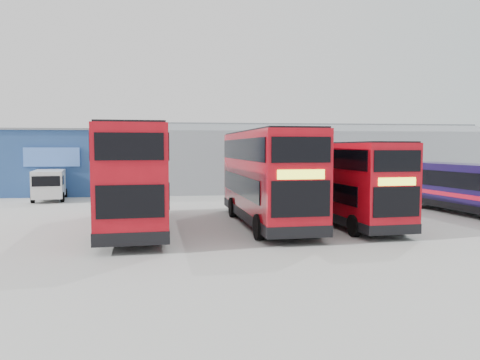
# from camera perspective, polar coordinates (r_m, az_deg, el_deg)

# --- Properties ---
(ground_plane) EXTENTS (120.00, 120.00, 0.00)m
(ground_plane) POSITION_cam_1_polar(r_m,az_deg,el_deg) (22.62, 4.86, -5.44)
(ground_plane) COLOR #A6A6A1
(ground_plane) RESTS_ON ground
(office_block) EXTENTS (12.30, 8.32, 5.12)m
(office_block) POSITION_cam_1_polar(r_m,az_deg,el_deg) (40.86, -20.51, 2.17)
(office_block) COLOR navy
(office_block) RESTS_ON ground
(maintenance_shed) EXTENTS (30.50, 12.00, 5.89)m
(maintenance_shed) POSITION_cam_1_polar(r_m,az_deg,el_deg) (43.72, 9.55, 2.50)
(maintenance_shed) COLOR #90959D
(maintenance_shed) RESTS_ON ground
(double_decker_left) EXTENTS (3.43, 11.12, 4.64)m
(double_decker_left) POSITION_cam_1_polar(r_m,az_deg,el_deg) (21.68, -12.83, 0.21)
(double_decker_left) COLOR #AE0915
(double_decker_left) RESTS_ON ground
(double_decker_centre) EXTENTS (3.15, 10.74, 4.49)m
(double_decker_centre) POSITION_cam_1_polar(r_m,az_deg,el_deg) (22.41, 3.28, 0.23)
(double_decker_centre) COLOR #AE0915
(double_decker_centre) RESTS_ON ground
(double_decker_right) EXTENTS (3.01, 9.48, 3.94)m
(double_decker_right) POSITION_cam_1_polar(r_m,az_deg,el_deg) (23.21, 12.70, -0.40)
(double_decker_right) COLOR #AE0915
(double_decker_right) RESTS_ON ground
(single_decker_blue) EXTENTS (3.63, 10.44, 2.78)m
(single_decker_blue) POSITION_cam_1_polar(r_m,az_deg,el_deg) (28.54, 26.70, -1.10)
(single_decker_blue) COLOR #100C34
(single_decker_blue) RESTS_ON ground
(panel_van) EXTENTS (2.71, 5.10, 2.12)m
(panel_van) POSITION_cam_1_polar(r_m,az_deg,el_deg) (35.41, -22.18, -0.38)
(panel_van) COLOR silver
(panel_van) RESTS_ON ground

